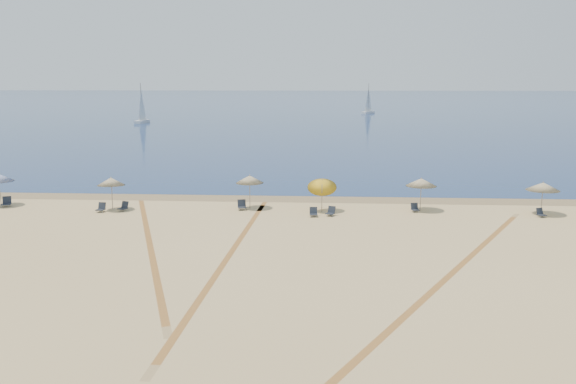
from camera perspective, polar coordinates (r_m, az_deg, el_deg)
name	(u,v)px	position (r m, az deg, el deg)	size (l,w,h in m)	color
ground	(256,321)	(23.76, -3.06, -12.32)	(160.00, 160.00, 0.00)	tan
ocean	(319,101)	(246.86, 2.98, 8.76)	(500.00, 500.00, 0.00)	#0C2151
wet_sand	(291,198)	(46.69, 0.30, -0.63)	(500.00, 500.00, 0.00)	olive
umbrella_1	(111,182)	(44.24, -16.70, 0.98)	(1.98, 2.00, 2.41)	gray
umbrella_2	(250,179)	(43.01, -3.72, 1.24)	(2.03, 2.03, 2.48)	gray
umbrella_3	(322,184)	(41.88, 3.30, 0.77)	(2.08, 2.11, 2.71)	gray
umbrella_4	(421,182)	(43.27, 12.73, 0.93)	(2.20, 2.20, 2.39)	gray
umbrella_5	(543,186)	(44.68, 23.38, 0.50)	(2.27, 2.27, 2.31)	gray
chair_1	(7,202)	(48.53, -25.50, -0.89)	(0.79, 0.86, 0.73)	black
chair_2	(101,208)	(44.11, -17.57, -1.46)	(0.61, 0.69, 0.66)	black
chair_3	(124,207)	(44.01, -15.56, -1.37)	(0.75, 0.81, 0.67)	black
chair_4	(242,205)	(42.88, -4.47, -1.29)	(0.73, 0.81, 0.71)	black
chair_5	(313,212)	(40.69, 2.47, -1.98)	(0.57, 0.65, 0.63)	black
chair_6	(331,212)	(40.99, 4.16, -1.90)	(0.74, 0.79, 0.64)	black
chair_7	(415,208)	(43.04, 12.14, -1.52)	(0.61, 0.68, 0.61)	black
chair_8	(541,213)	(44.08, 23.19, -1.88)	(0.68, 0.73, 0.60)	black
sailboat_0	(142,111)	(129.09, -13.92, 7.59)	(1.82, 5.68, 8.34)	white
sailboat_1	(368,104)	(160.65, 7.75, 8.37)	(3.86, 5.34, 8.00)	white
tire_tracks	(269,251)	(32.66, -1.82, -5.74)	(54.37, 42.96, 0.00)	tan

